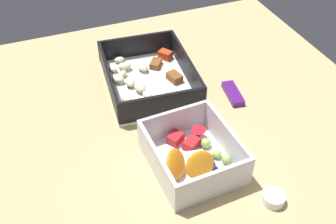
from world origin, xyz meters
The scene contains 5 objects.
table_surface centered at (0.00, 0.00, 1.00)cm, with size 80.00×80.00×2.00cm, color tan.
pasta_container centered at (-13.28, -0.91, 3.64)cm, with size 22.99×18.56×5.50cm.
fruit_bowl centered at (9.92, -1.18, 4.17)cm, with size 15.73×13.90×6.04cm.
candy_bar centered at (-3.55, 13.60, 2.60)cm, with size 7.00×2.40×1.20cm, color #51197A.
paper_cup_liner centered at (21.07, 7.27, 2.80)cm, with size 3.48×3.48×1.61cm, color white.
Camera 1 is at (48.65, -20.49, 52.25)cm, focal length 42.25 mm.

